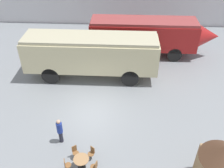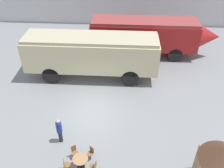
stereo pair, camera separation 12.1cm
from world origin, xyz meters
name	(u,v)px [view 1 (the left image)]	position (x,y,z in m)	size (l,w,h in m)	color
ground_plane	(92,110)	(0.00, 0.00, 0.00)	(80.00, 80.00, 0.00)	gray
streamlined_locomotive	(152,34)	(4.56, 8.17, 2.09)	(11.48, 2.51, 3.42)	maroon
passenger_coach_vintage	(91,52)	(-0.50, 4.28, 2.20)	(10.37, 2.67, 3.55)	beige
cafe_table_mid	(81,161)	(-0.01, -4.60, 0.56)	(0.84, 0.84, 0.72)	black
cafe_chair_4	(92,152)	(0.47, -3.97, 0.51)	(0.40, 0.40, 0.87)	black
cafe_chair_5	(75,151)	(-0.46, -3.95, 0.51)	(0.40, 0.40, 0.87)	black
cafe_chair_6	(66,164)	(-0.76, -4.83, 0.51)	(0.39, 0.37, 0.87)	black
cafe_chair_8	(95,166)	(0.74, -4.86, 0.51)	(0.39, 0.37, 0.87)	black
visitor_person	(60,130)	(-1.51, -2.84, 0.96)	(0.34, 0.34, 1.76)	#262633
ticket_kiosk	(222,167)	(6.82, -5.38, 1.67)	(2.34, 2.34, 3.00)	#99754C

